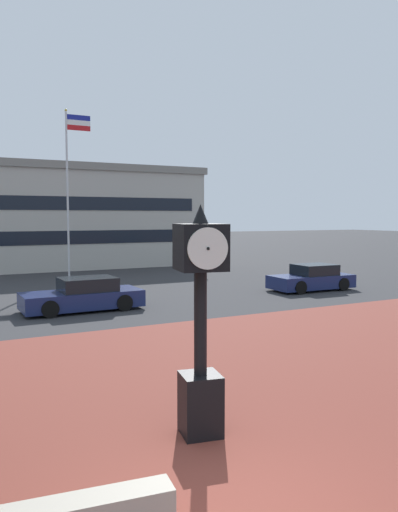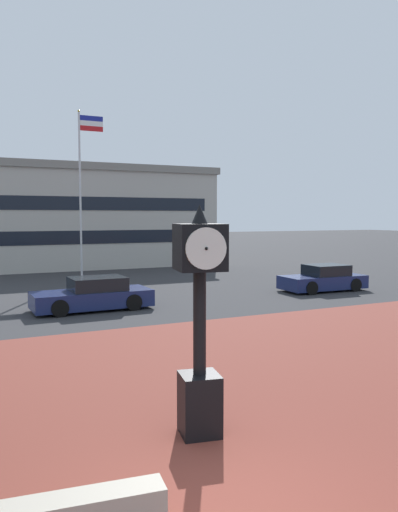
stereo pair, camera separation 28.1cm
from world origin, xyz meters
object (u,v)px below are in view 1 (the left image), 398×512
flagpole_primary (69,183)px  civic_building (44,217)px  street_clock (200,320)px  car_street_distant (312,279)px  car_street_mid (83,296)px

flagpole_primary → civic_building: flagpole_primary is taller
street_clock → flagpole_primary: 22.63m
car_street_distant → civic_building: civic_building is taller
car_street_mid → car_street_distant: (11.45, 0.16, -0.00)m
street_clock → flagpole_primary: (2.98, 22.14, 3.67)m
car_street_mid → flagpole_primary: (1.89, 10.20, 5.03)m
flagpole_primary → car_street_mid: bearing=-100.5°
street_clock → car_street_mid: 12.07m
street_clock → civic_building: civic_building is taller
street_clock → car_street_distant: bearing=54.6°
street_clock → car_street_mid: size_ratio=0.84×
car_street_mid → civic_building: civic_building is taller
car_street_mid → civic_building: bearing=-7.7°
car_street_mid → flagpole_primary: flagpole_primary is taller
civic_building → car_street_distant: bearing=-66.8°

